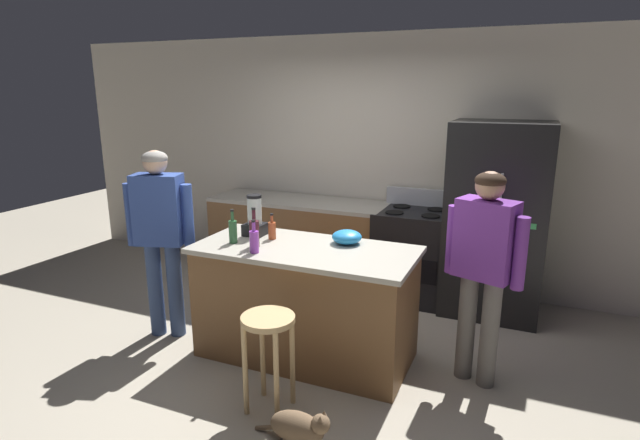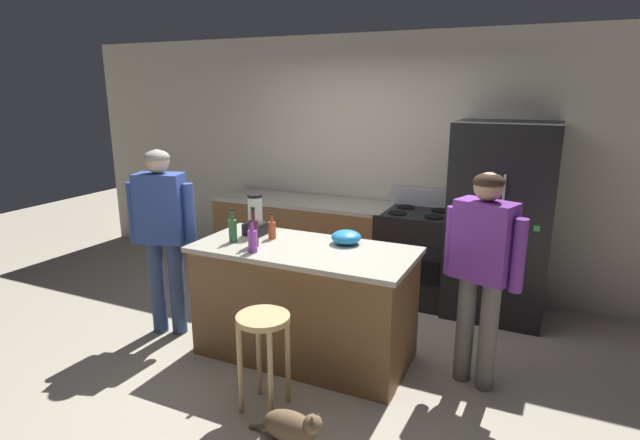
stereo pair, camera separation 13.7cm
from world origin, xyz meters
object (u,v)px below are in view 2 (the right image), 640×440
Objects in this scene: blender_appliance at (255,218)px; bottle_soda at (253,240)px; mixing_bowl at (346,237)px; refrigerator at (500,222)px; stove_range at (417,255)px; bar_stool at (264,337)px; kitchen_island at (304,302)px; person_by_island_left at (162,225)px; cat at (292,426)px; person_by_sink_right at (482,261)px; bottle_olive_oil at (233,230)px; bottle_cooking_sauce at (272,229)px; bottle_wine at (254,232)px.

blender_appliance reaches higher than bottle_soda.
refrigerator is at bearing 50.70° from mixing_bowl.
stove_range is 2.32m from bar_stool.
person_by_island_left is at bearing -173.60° from kitchen_island.
stove_range is 2.54m from cat.
blender_appliance is at bearing -143.64° from refrigerator.
person_by_island_left is 2.09m from cat.
stove_range is 2.52m from person_by_island_left.
person_by_sink_right is 6.65× the size of mixing_bowl.
person_by_sink_right is 5.77× the size of bottle_olive_oil.
kitchen_island is 0.62m from mixing_bowl.
refrigerator is 8.55× the size of bottle_cooking_sauce.
bottle_olive_oil is at bearing 151.63° from bottle_soda.
bar_stool is 1.32× the size of cat.
kitchen_island is at bearing -17.04° from bottle_cooking_sauce.
bottle_cooking_sauce is at bearing 97.47° from bottle_soda.
kitchen_island is 8.06× the size of bottle_cooking_sauce.
stove_range is 2.05m from bottle_soda.
person_by_sink_right is 2.32× the size of bar_stool.
bottle_wine is 0.15m from bottle_soda.
person_by_sink_right reaches higher than stove_range.
bottle_cooking_sauce is (-0.87, -1.42, 0.53)m from stove_range.
person_by_island_left is 2.63m from person_by_sink_right.
bottle_soda is (-0.83, -1.79, 0.55)m from stove_range.
stove_range is at bearing 65.24° from bottle_soda.
bar_stool is at bearing -101.27° from stove_range.
bottle_wine is at bearing -135.56° from refrigerator.
stove_range is at bearing 52.34° from blender_appliance.
kitchen_island is 2.54× the size of bar_stool.
bar_stool is at bearing -55.88° from blender_appliance.
bottle_cooking_sauce is at bearing 116.26° from bar_stool.
person_by_island_left is at bearing -165.10° from bottle_cooking_sauce.
bottle_olive_oil reaches higher than bottle_soda.
blender_appliance is at bearing 124.12° from bar_stool.
person_by_sink_right is (1.32, 0.16, 0.49)m from kitchen_island.
bottle_cooking_sauce is 0.62m from mixing_bowl.
person_by_sink_right is at bearing 6.74° from person_by_island_left.
mixing_bowl is (0.61, 0.12, -0.02)m from bottle_cooking_sauce.
person_by_island_left is at bearing -158.76° from blender_appliance.
blender_appliance is at bearing -174.15° from mixing_bowl.
stove_range is 4.34× the size of bottle_soda.
person_by_sink_right reaches higher than bottle_soda.
bar_stool is (-1.23, -2.25, -0.39)m from refrigerator.
stove_range is at bearing 55.83° from bottle_olive_oil.
refrigerator reaches higher than bar_stool.
bottle_soda is at bearing -28.37° from bottle_olive_oil.
mixing_bowl is (1.55, 0.38, -0.01)m from person_by_island_left.
bar_stool is at bearing 144.81° from cat.
refrigerator is 1.16× the size of person_by_sink_right.
cat is at bearing -50.24° from blender_appliance.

